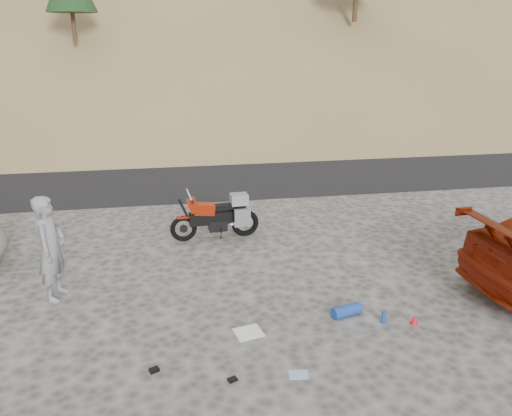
# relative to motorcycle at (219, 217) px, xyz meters

# --- Properties ---
(ground) EXTENTS (140.00, 140.00, 0.00)m
(ground) POSITION_rel_motorcycle_xyz_m (-0.58, -2.88, -0.53)
(ground) COLOR #413F3C
(ground) RESTS_ON ground
(road) EXTENTS (120.00, 7.00, 0.05)m
(road) POSITION_rel_motorcycle_xyz_m (-0.58, 6.12, -0.53)
(road) COLOR black
(road) RESTS_ON ground
(motorcycle) EXTENTS (2.08, 0.69, 1.24)m
(motorcycle) POSITION_rel_motorcycle_xyz_m (0.00, 0.00, 0.00)
(motorcycle) COLOR black
(motorcycle) RESTS_ON ground
(man) EXTENTS (0.60, 0.79, 1.93)m
(man) POSITION_rel_motorcycle_xyz_m (-3.17, -2.29, -0.53)
(man) COLOR gray
(man) RESTS_ON ground
(gear_white_cloth) EXTENTS (0.50, 0.47, 0.01)m
(gear_white_cloth) POSITION_rel_motorcycle_xyz_m (0.07, -4.01, -0.52)
(gear_white_cloth) COLOR white
(gear_white_cloth) RESTS_ON ground
(gear_blue_mat) EXTENTS (0.55, 0.33, 0.21)m
(gear_blue_mat) POSITION_rel_motorcycle_xyz_m (1.78, -3.79, -0.43)
(gear_blue_mat) COLOR #183B95
(gear_blue_mat) RESTS_ON ground
(gear_bottle) EXTENTS (0.09, 0.09, 0.21)m
(gear_bottle) POSITION_rel_motorcycle_xyz_m (2.32, -4.08, -0.42)
(gear_bottle) COLOR #183B95
(gear_bottle) RESTS_ON ground
(gear_funnel) EXTENTS (0.17, 0.17, 0.17)m
(gear_funnel) POSITION_rel_motorcycle_xyz_m (2.80, -4.21, -0.44)
(gear_funnel) COLOR red
(gear_funnel) RESTS_ON ground
(gear_glove_a) EXTENTS (0.15, 0.13, 0.04)m
(gear_glove_a) POSITION_rel_motorcycle_xyz_m (-0.33, -5.12, -0.51)
(gear_glove_a) COLOR black
(gear_glove_a) RESTS_ON ground
(gear_glove_b) EXTENTS (0.16, 0.15, 0.04)m
(gear_glove_b) POSITION_rel_motorcycle_xyz_m (-1.40, -4.74, -0.51)
(gear_glove_b) COLOR black
(gear_glove_b) RESTS_ON ground
(gear_blue_cloth) EXTENTS (0.30, 0.24, 0.01)m
(gear_blue_cloth) POSITION_rel_motorcycle_xyz_m (0.60, -5.16, -0.52)
(gear_blue_cloth) COLOR #84AFCC
(gear_blue_cloth) RESTS_ON ground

